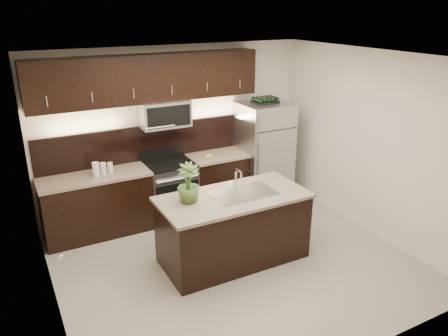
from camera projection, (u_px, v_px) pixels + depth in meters
name	position (u px, v px, depth m)	size (l,w,h in m)	color
ground	(235.00, 263.00, 5.89)	(4.50, 4.50, 0.00)	gray
room_walls	(230.00, 145.00, 5.21)	(4.52, 4.02, 2.71)	beige
counter_run	(158.00, 193.00, 6.92)	(3.51, 0.65, 0.94)	black
upper_fixtures	(151.00, 86.00, 6.47)	(3.49, 0.40, 1.66)	black
island	(233.00, 228.00, 5.82)	(1.96, 0.96, 0.94)	black
sink_faucet	(243.00, 192.00, 5.73)	(0.84, 0.50, 0.28)	silver
refrigerator	(263.00, 152.00, 7.58)	(0.83, 0.75, 1.73)	#B2B2B7
wine_rack	(265.00, 100.00, 7.26)	(0.43, 0.26, 0.10)	black
plant	(188.00, 183.00, 5.40)	(0.28, 0.28, 0.51)	#385522
canisters	(101.00, 169.00, 6.33)	(0.31, 0.15, 0.21)	silver
french_press	(248.00, 143.00, 7.38)	(0.12, 0.12, 0.34)	silver
bananas	(206.00, 157.00, 7.04)	(0.15, 0.12, 0.05)	gold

